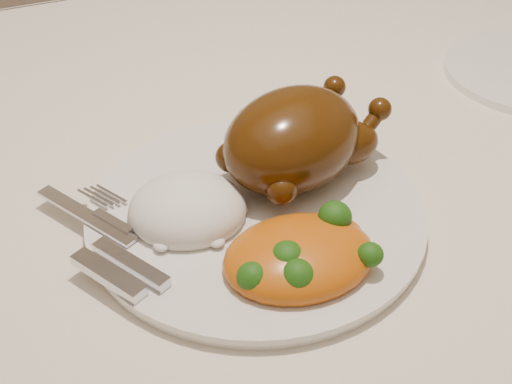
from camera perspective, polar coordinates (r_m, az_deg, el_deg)
name	(u,v)px	position (r m, az deg, el deg)	size (l,w,h in m)	color
dining_table	(244,258)	(0.76, -0.93, -5.30)	(1.60, 0.90, 0.76)	brown
tablecloth	(244,205)	(0.71, -0.99, -1.01)	(1.73, 1.03, 0.18)	silver
dinner_plate	(256,215)	(0.64, 0.00, -1.85)	(0.30, 0.30, 0.01)	white
roast_chicken	(296,138)	(0.66, 3.19, 4.34)	(0.19, 0.15, 0.09)	#4A2707
rice_mound	(187,210)	(0.63, -5.50, -1.44)	(0.13, 0.12, 0.05)	white
mac_and_cheese	(303,255)	(0.58, 3.76, -5.07)	(0.13, 0.11, 0.05)	#D4650D
cutlery	(111,250)	(0.60, -11.52, -4.57)	(0.08, 0.17, 0.01)	silver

